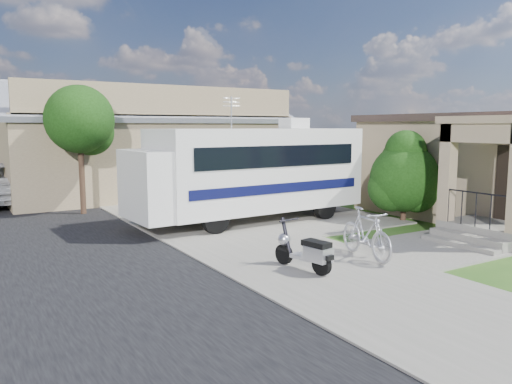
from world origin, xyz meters
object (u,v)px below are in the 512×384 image
shrub (404,175)px  bicycle (366,236)px  motorhome (250,170)px  garden_hose (443,237)px  scooter (306,252)px

shrub → bicycle: bearing=-146.5°
bicycle → shrub: bearing=42.6°
motorhome → bicycle: bearing=-94.0°
shrub → bicycle: (-4.57, -3.03, -0.96)m
shrub → garden_hose: 3.22m
motorhome → garden_hose: size_ratio=20.73×
motorhome → bicycle: 5.60m
motorhome → scooter: bearing=-111.9°
scooter → garden_hose: scooter is taller
motorhome → shrub: (4.46, -2.45, -0.18)m
shrub → garden_hose: bearing=-115.8°
bicycle → garden_hose: size_ratio=5.10×
motorhome → garden_hose: motorhome is taller
shrub → scooter: 7.20m
shrub → garden_hose: size_ratio=7.89×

